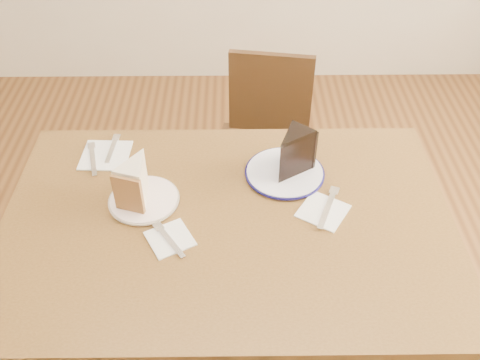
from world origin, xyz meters
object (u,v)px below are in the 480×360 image
object	(u,v)px
table	(228,244)
chocolate_cake	(291,156)
chair_far	(265,147)
plate_cream	(144,200)
carrot_cake	(138,180)
plate_navy	(285,173)

from	to	relation	value
table	chocolate_cake	size ratio (longest dim) A/B	9.73
chair_far	chocolate_cake	xyz separation A→B (m)	(0.04, -0.53, 0.38)
plate_cream	carrot_cake	size ratio (longest dim) A/B	1.67
table	chocolate_cake	xyz separation A→B (m)	(0.18, 0.17, 0.17)
plate_navy	plate_cream	bearing A→B (deg)	-164.48
plate_navy	chair_far	bearing A→B (deg)	92.35
carrot_cake	chocolate_cake	world-z (taller)	chocolate_cake
chair_far	table	bearing A→B (deg)	87.89
chair_far	plate_cream	bearing A→B (deg)	68.96
plate_cream	chocolate_cake	world-z (taller)	chocolate_cake
plate_cream	carrot_cake	world-z (taller)	carrot_cake
plate_cream	chair_far	bearing A→B (deg)	59.53
table	plate_navy	xyz separation A→B (m)	(0.16, 0.18, 0.10)
chocolate_cake	chair_far	bearing A→B (deg)	-47.15
plate_navy	chocolate_cake	distance (m)	0.07
carrot_cake	chair_far	bearing A→B (deg)	75.67
chair_far	chocolate_cake	bearing A→B (deg)	103.27
carrot_cake	plate_navy	bearing A→B (deg)	30.83
table	plate_cream	distance (m)	0.26
carrot_cake	table	bearing A→B (deg)	-1.47
chair_far	carrot_cake	bearing A→B (deg)	67.72
plate_cream	carrot_cake	distance (m)	0.06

